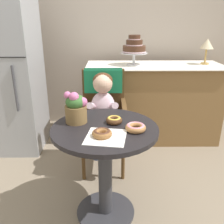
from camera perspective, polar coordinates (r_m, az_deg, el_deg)
ground_plane at (r=2.06m, az=-1.46°, el=-22.04°), size 8.00×8.00×0.00m
back_wall at (r=3.36m, az=-1.20°, el=20.05°), size 4.80×0.10×2.70m
cafe_table at (r=1.75m, az=-1.61°, el=-9.80°), size 0.72×0.72×0.72m
wicker_chair at (r=2.34m, az=-2.01°, el=1.88°), size 0.42×0.45×0.95m
seated_child at (r=2.18m, az=-2.12°, el=1.48°), size 0.27×0.32×0.73m
paper_napkin at (r=1.52m, az=-1.42°, el=-5.77°), size 0.28×0.28×0.00m
donut_front at (r=1.52m, az=-2.32°, el=-4.87°), size 0.12×0.12×0.04m
donut_mid at (r=1.70m, az=0.50°, el=-1.82°), size 0.11×0.11×0.04m
donut_side at (r=1.60m, az=5.48°, el=-3.52°), size 0.13×0.13×0.04m
flower_vase at (r=1.71m, az=-8.32°, el=1.08°), size 0.16×0.15×0.22m
display_counter at (r=3.01m, az=9.38°, el=2.27°), size 1.56×0.62×0.90m
tiered_cake_stand at (r=2.83m, az=5.13°, el=14.60°), size 0.30×0.30×0.33m
table_lamp at (r=3.06m, az=21.09°, el=14.25°), size 0.15×0.15×0.28m
refrigerator at (r=2.88m, az=-22.93°, el=8.23°), size 0.64×0.63×1.70m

